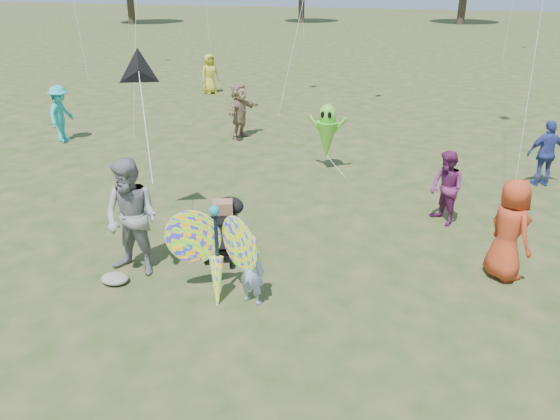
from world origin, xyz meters
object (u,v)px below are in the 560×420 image
Objects in this scene: child_girl at (251,269)px; jogging_stroller at (226,224)px; crowd_d at (240,111)px; adult_man at (132,218)px; butterfly_kite at (216,254)px; crowd_e at (446,188)px; crowd_g at (210,74)px; crowd_a at (509,230)px; crowd_c at (547,154)px; crowd_i at (61,114)px; alien_kite at (327,134)px.

child_girl reaches higher than jogging_stroller.
child_girl is at bearing -147.73° from crowd_d.
child_girl is at bearing -2.57° from adult_man.
butterfly_kite is (3.05, -8.67, -0.06)m from crowd_d.
crowd_g is at bearing -175.71° from crowd_e.
crowd_c is (1.13, 4.92, -0.07)m from crowd_a.
crowd_e is 0.86× the size of butterfly_kite.
alien_kite is at bearing -100.23° from crowd_i.
alien_kite is (7.01, -8.23, 0.15)m from crowd_g.
crowd_e is (6.29, -4.64, -0.09)m from crowd_d.
crowd_e is at bearing 12.60° from jogging_stroller.
alien_kite reaches higher than child_girl.
crowd_e is at bearing 41.93° from adult_man.
crowd_e is (-1.05, 1.94, -0.11)m from crowd_a.
crowd_i is (-12.34, 4.61, -0.02)m from crowd_a.
adult_man is at bearing -106.66° from alien_kite.
adult_man is 1.33× the size of crowd_e.
alien_kite reaches higher than butterfly_kite.
crowd_i reaches higher than crowd_g.
jogging_stroller is 0.66× the size of alien_kite.
crowd_a is 1.06× the size of crowd_g.
child_girl is at bearing -72.92° from crowd_e.
adult_man is 1.18× the size of crowd_d.
crowd_d is at bearing -31.13° from crowd_c.
adult_man reaches higher than crowd_g.
crowd_g is (-3.77, 6.08, -0.03)m from crowd_d.
adult_man is 6.20m from crowd_a.
crowd_d is at bearing 12.04° from crowd_a.
crowd_e reaches higher than child_girl.
alien_kite is at bearing 88.32° from butterfly_kite.
crowd_c is at bearing 5.42° from alien_kite.
crowd_e is at bearing -116.81° from crowd_d.
crowd_c is (7.08, 6.68, -0.21)m from adult_man.
crowd_c is at bearing -97.61° from crowd_i.
child_girl is 0.58× the size of adult_man.
crowd_g is (-11.12, 12.66, -0.05)m from crowd_a.
crowd_a is 13.18m from crowd_i.
alien_kite is (-0.36, 6.47, 0.39)m from child_girl.
adult_man is 6.45m from alien_kite.
alien_kite is (-3.05, 2.49, 0.21)m from crowd_e.
crowd_i is 8.24m from alien_kite.
crowd_d is (-7.34, 6.58, -0.02)m from crowd_a.
adult_man is at bearing -143.81° from crowd_i.
child_girl is 8.50m from crowd_c.
butterfly_kite is (-3.24, -4.03, 0.04)m from crowd_e.
crowd_d is at bearing -77.48° from crowd_i.
crowd_a is 5.05m from crowd_c.
crowd_e is 4.53m from jogging_stroller.
butterfly_kite is (1.66, -0.34, -0.22)m from adult_man.
crowd_g reaches higher than jogging_stroller.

